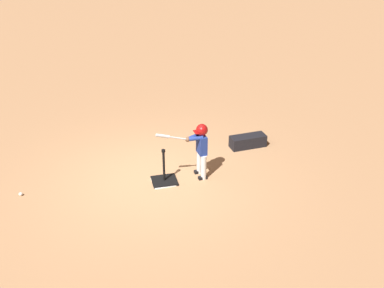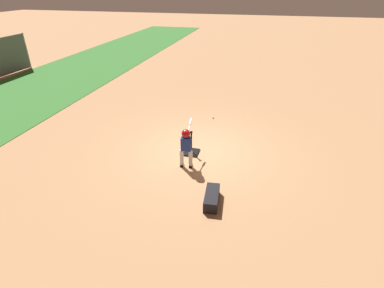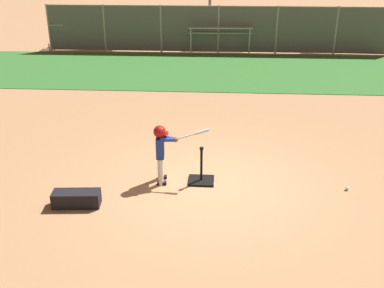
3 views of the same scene
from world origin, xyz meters
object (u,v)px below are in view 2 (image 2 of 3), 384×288
at_px(batting_tee, 191,150).
at_px(batter_child, 186,143).
at_px(baseball, 213,118).
at_px(equipment_bag, 212,198).

height_order(batting_tee, batter_child, batter_child).
distance_m(baseball, equipment_bag, 5.08).
height_order(batter_child, baseball, batter_child).
bearing_deg(equipment_bag, baseball, 5.30).
xyz_separation_m(baseball, equipment_bag, (-5.00, -0.89, 0.10)).
relative_size(batting_tee, equipment_bag, 0.88).
distance_m(batting_tee, baseball, 2.81).
bearing_deg(equipment_bag, batter_child, 30.52).
distance_m(batter_child, equipment_bag, 1.86).
bearing_deg(batter_child, batting_tee, 3.37).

